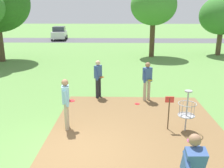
# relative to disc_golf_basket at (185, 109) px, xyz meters

# --- Properties ---
(ground_plane) EXTENTS (160.00, 160.00, 0.00)m
(ground_plane) POSITION_rel_disc_golf_basket_xyz_m (-3.30, -1.45, -0.75)
(ground_plane) COLOR #5B8942
(dirt_tee_pad) EXTENTS (5.69, 5.59, 0.01)m
(dirt_tee_pad) POSITION_rel_disc_golf_basket_xyz_m (-1.51, 0.48, -0.75)
(dirt_tee_pad) COLOR brown
(dirt_tee_pad) RESTS_ON ground
(disc_golf_basket) EXTENTS (0.98, 0.58, 1.39)m
(disc_golf_basket) POSITION_rel_disc_golf_basket_xyz_m (0.00, 0.00, 0.00)
(disc_golf_basket) COLOR #9E9EA3
(disc_golf_basket) RESTS_ON ground
(player_foreground_watching) EXTENTS (0.48, 0.45, 1.71)m
(player_foreground_watching) POSITION_rel_disc_golf_basket_xyz_m (-0.90, 2.88, 0.21)
(player_foreground_watching) COLOR tan
(player_foreground_watching) RESTS_ON ground
(player_throwing) EXTENTS (0.45, 0.49, 1.71)m
(player_throwing) POSITION_rel_disc_golf_basket_xyz_m (-3.06, 3.24, 0.21)
(player_throwing) COLOR #232328
(player_throwing) RESTS_ON ground
(player_waiting_left) EXTENTS (0.43, 0.49, 1.71)m
(player_waiting_left) POSITION_rel_disc_golf_basket_xyz_m (-3.85, 0.07, 0.21)
(player_waiting_left) COLOR tan
(player_waiting_left) RESTS_ON ground
(frisbee_mid_grass) EXTENTS (0.21, 0.21, 0.02)m
(frisbee_mid_grass) POSITION_rel_disc_golf_basket_xyz_m (-1.34, 2.39, -0.74)
(frisbee_mid_grass) COLOR red
(frisbee_mid_grass) RESTS_ON ground
(tree_near_left) EXTENTS (3.93, 3.93, 5.17)m
(tree_near_left) POSITION_rel_disc_golf_basket_xyz_m (6.87, 15.09, 2.73)
(tree_near_left) COLOR brown
(tree_near_left) RESTS_ON ground
(tree_near_right) EXTENTS (3.82, 3.82, 5.92)m
(tree_near_right) POSITION_rel_disc_golf_basket_xyz_m (0.71, 14.06, 3.51)
(tree_near_right) COLOR #4C3823
(tree_near_right) RESTS_ON ground
(parking_lot_strip) EXTENTS (36.00, 6.00, 0.01)m
(parking_lot_strip) POSITION_rel_disc_golf_basket_xyz_m (-3.30, 27.05, -0.75)
(parking_lot_strip) COLOR #4C4C51
(parking_lot_strip) RESTS_ON ground
(parked_car_leftmost) EXTENTS (2.35, 4.38, 1.84)m
(parked_car_leftmost) POSITION_rel_disc_golf_basket_xyz_m (-10.55, 27.40, 0.17)
(parked_car_leftmost) COLOR silver
(parked_car_leftmost) RESTS_ON ground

